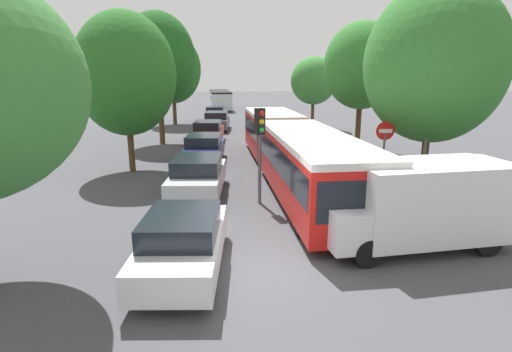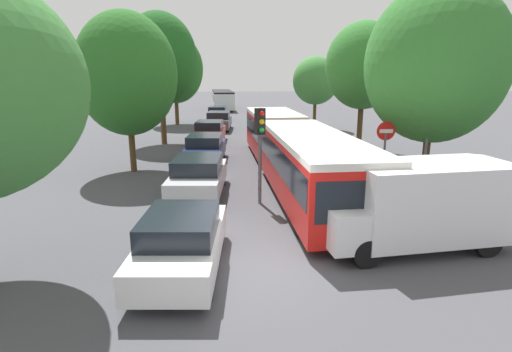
# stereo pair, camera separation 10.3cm
# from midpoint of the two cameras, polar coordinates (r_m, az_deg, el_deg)

# --- Properties ---
(ground_plane) EXTENTS (200.00, 200.00, 0.00)m
(ground_plane) POSITION_cam_midpoint_polar(r_m,az_deg,el_deg) (9.91, 0.15, -12.81)
(ground_plane) COLOR #47474C
(articulated_bus) EXTENTS (3.38, 16.78, 2.48)m
(articulated_bus) POSITION_cam_midpoint_polar(r_m,az_deg,el_deg) (17.76, 4.87, 4.27)
(articulated_bus) COLOR red
(articulated_bus) RESTS_ON ground
(city_bus_rear) EXTENTS (3.22, 11.25, 2.39)m
(city_bus_rear) POSITION_cam_midpoint_polar(r_m,az_deg,el_deg) (53.99, -5.22, 10.97)
(city_bus_rear) COLOR silver
(city_bus_rear) RESTS_ON ground
(queued_car_white) EXTENTS (1.99, 4.24, 1.44)m
(queued_car_white) POSITION_cam_midpoint_polar(r_m,az_deg,el_deg) (9.59, -10.69, -9.22)
(queued_car_white) COLOR white
(queued_car_white) RESTS_ON ground
(queued_car_silver) EXTENTS (2.09, 4.44, 1.51)m
(queued_car_silver) POSITION_cam_midpoint_polar(r_m,az_deg,el_deg) (15.35, -8.48, 0.02)
(queued_car_silver) COLOR #B7BABF
(queued_car_silver) RESTS_ON ground
(queued_car_navy) EXTENTS (2.06, 4.39, 1.49)m
(queued_car_navy) POSITION_cam_midpoint_polar(r_m,az_deg,el_deg) (20.98, -7.56, 3.89)
(queued_car_navy) COLOR navy
(queued_car_navy) RESTS_ON ground
(queued_car_red) EXTENTS (2.06, 4.39, 1.49)m
(queued_car_red) POSITION_cam_midpoint_polar(r_m,az_deg,el_deg) (27.13, -6.98, 6.27)
(queued_car_red) COLOR #B21E19
(queued_car_red) RESTS_ON ground
(queued_car_graphite) EXTENTS (2.12, 4.50, 1.53)m
(queued_car_graphite) POSITION_cam_midpoint_polar(r_m,az_deg,el_deg) (33.43, -5.69, 7.85)
(queued_car_graphite) COLOR #47474C
(queued_car_graphite) RESTS_ON ground
(queued_car_blue) EXTENTS (1.99, 4.23, 1.44)m
(queued_car_blue) POSITION_cam_midpoint_polar(r_m,az_deg,el_deg) (40.07, -5.88, 8.85)
(queued_car_blue) COLOR #284799
(queued_car_blue) RESTS_ON ground
(white_van) EXTENTS (5.20, 2.56, 2.31)m
(white_van) POSITION_cam_midpoint_polar(r_m,az_deg,el_deg) (11.37, 22.29, -3.54)
(white_van) COLOR silver
(white_van) RESTS_ON ground
(traffic_light) EXTENTS (0.38, 0.40, 3.40)m
(traffic_light) POSITION_cam_midpoint_polar(r_m,az_deg,el_deg) (13.86, 0.36, 5.95)
(traffic_light) COLOR #56595E
(traffic_light) RESTS_ON ground
(no_entry_sign) EXTENTS (0.70, 0.08, 2.82)m
(no_entry_sign) POSITION_cam_midpoint_polar(r_m,az_deg,el_deg) (15.80, 17.65, 4.03)
(no_entry_sign) COLOR #56595E
(no_entry_sign) RESTS_ON ground
(direction_sign_post) EXTENTS (0.18, 1.40, 3.60)m
(direction_sign_post) POSITION_cam_midpoint_polar(r_m,az_deg,el_deg) (15.79, 23.03, 6.05)
(direction_sign_post) COLOR #56595E
(direction_sign_post) RESTS_ON ground
(tree_left_mid) EXTENTS (4.55, 4.55, 7.29)m
(tree_left_mid) POSITION_cam_midpoint_polar(r_m,az_deg,el_deg) (19.62, -18.18, 13.23)
(tree_left_mid) COLOR #51381E
(tree_left_mid) RESTS_ON ground
(tree_left_far) EXTENTS (4.75, 4.75, 8.38)m
(tree_left_far) POSITION_cam_midpoint_polar(r_m,az_deg,el_deg) (27.18, -13.96, 15.89)
(tree_left_far) COLOR #51381E
(tree_left_far) RESTS_ON ground
(tree_left_distant) EXTENTS (5.03, 5.03, 8.05)m
(tree_left_distant) POSITION_cam_midpoint_polar(r_m,az_deg,el_deg) (37.68, -12.05, 14.53)
(tree_left_distant) COLOR #51381E
(tree_left_distant) RESTS_ON ground
(tree_right_near) EXTENTS (5.17, 5.17, 7.84)m
(tree_right_near) POSITION_cam_midpoint_polar(r_m,az_deg,el_deg) (16.78, 23.97, 14.42)
(tree_right_near) COLOR #51381E
(tree_right_near) RESTS_ON ground
(tree_right_mid) EXTENTS (4.33, 4.33, 7.44)m
(tree_right_mid) POSITION_cam_midpoint_polar(r_m,az_deg,el_deg) (24.35, 14.78, 14.97)
(tree_right_mid) COLOR #51381E
(tree_right_mid) RESTS_ON ground
(tree_right_far) EXTENTS (3.78, 3.78, 5.95)m
(tree_right_far) POSITION_cam_midpoint_polar(r_m,az_deg,el_deg) (34.25, 8.21, 13.17)
(tree_right_far) COLOR #51381E
(tree_right_far) RESTS_ON ground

